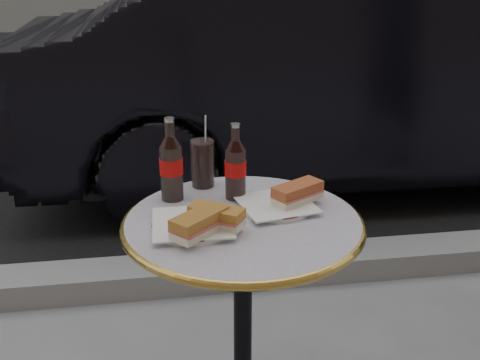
{
  "coord_description": "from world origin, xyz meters",
  "views": [
    {
      "loc": [
        -0.22,
        -1.37,
        1.39
      ],
      "look_at": [
        0.0,
        0.05,
        0.82
      ],
      "focal_mm": 45.0,
      "sensor_mm": 36.0,
      "label": 1
    }
  ],
  "objects": [
    {
      "name": "cola_glass",
      "position": [
        -0.08,
        0.24,
        0.8
      ],
      "size": [
        0.07,
        0.07,
        0.14
      ],
      "primitive_type": "cylinder",
      "rotation": [
        0.0,
        0.0,
        0.04
      ],
      "color": "black",
      "rests_on": "bistro_table"
    },
    {
      "name": "sandwich_left_b",
      "position": [
        -0.07,
        -0.05,
        0.77
      ],
      "size": [
        0.15,
        0.13,
        0.05
      ],
      "primitive_type": "cube",
      "rotation": [
        0.0,
        0.0,
        -0.59
      ],
      "color": "#AC6E2B",
      "rests_on": "plate_left"
    },
    {
      "name": "cola_bottle_right",
      "position": [
        0.0,
        0.14,
        0.84
      ],
      "size": [
        0.08,
        0.08,
        0.21
      ],
      "primitive_type": null,
      "rotation": [
        0.0,
        0.0,
        0.39
      ],
      "color": "black",
      "rests_on": "bistro_table"
    },
    {
      "name": "cola_bottle_left",
      "position": [
        -0.17,
        0.16,
        0.85
      ],
      "size": [
        0.09,
        0.09,
        0.23
      ],
      "primitive_type": null,
      "rotation": [
        0.0,
        0.0,
        -0.42
      ],
      "color": "black",
      "rests_on": "bistro_table"
    },
    {
      "name": "asphalt_road",
      "position": [
        0.0,
        5.0,
        0.0
      ],
      "size": [
        40.0,
        8.0,
        0.0
      ],
      "primitive_type": "cube",
      "color": "black",
      "rests_on": "ground"
    },
    {
      "name": "plate_left",
      "position": [
        -0.13,
        -0.03,
        0.74
      ],
      "size": [
        0.24,
        0.24,
        0.01
      ],
      "primitive_type": "cylinder",
      "rotation": [
        0.0,
        0.0,
        -0.2
      ],
      "color": "white",
      "rests_on": "bistro_table"
    },
    {
      "name": "bistro_table",
      "position": [
        0.0,
        0.0,
        0.37
      ],
      "size": [
        0.62,
        0.62,
        0.73
      ],
      "primitive_type": null,
      "color": "#BAB2C4",
      "rests_on": "ground"
    },
    {
      "name": "curb",
      "position": [
        0.0,
        0.9,
        0.05
      ],
      "size": [
        40.0,
        0.2,
        0.12
      ],
      "primitive_type": "cube",
      "color": "gray",
      "rests_on": "ground"
    },
    {
      "name": "plate_right",
      "position": [
        0.1,
        0.05,
        0.74
      ],
      "size": [
        0.2,
        0.2,
        0.01
      ],
      "primitive_type": "cylinder",
      "rotation": [
        0.0,
        0.0,
        0.02
      ],
      "color": "silver",
      "rests_on": "bistro_table"
    },
    {
      "name": "sandwich_right",
      "position": [
        0.16,
        0.06,
        0.77
      ],
      "size": [
        0.15,
        0.13,
        0.05
      ],
      "primitive_type": "cube",
      "rotation": [
        0.0,
        0.0,
        0.53
      ],
      "color": "#A54F2A",
      "rests_on": "plate_right"
    },
    {
      "name": "parked_car",
      "position": [
        1.0,
        2.03,
        0.65
      ],
      "size": [
        1.43,
        3.98,
        1.3
      ],
      "primitive_type": "imported",
      "rotation": [
        0.0,
        0.0,
        1.56
      ],
      "color": "black",
      "rests_on": "ground"
    },
    {
      "name": "sandwich_left_a",
      "position": [
        -0.12,
        -0.09,
        0.77
      ],
      "size": [
        0.16,
        0.15,
        0.05
      ],
      "primitive_type": "cube",
      "rotation": [
        0.0,
        0.0,
        0.74
      ],
      "color": "#A56A29",
      "rests_on": "plate_left"
    }
  ]
}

